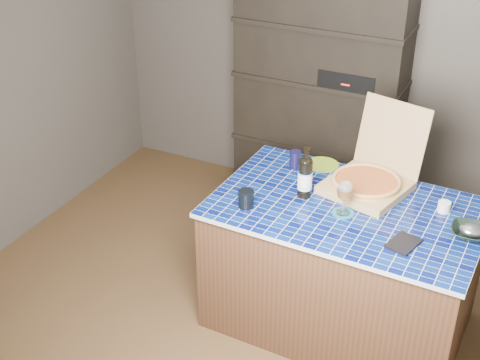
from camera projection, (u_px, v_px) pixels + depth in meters
The scene contains 14 objects.
room at pixel (222, 136), 3.50m from camera, with size 3.50×3.50×3.50m.
shelving_unit at pixel (320, 96), 4.86m from camera, with size 1.20×0.41×1.80m.
kitchen_island at pixel (342, 265), 3.91m from camera, with size 1.51×0.98×0.81m.
pizza_box at pixel (369, 179), 3.85m from camera, with size 0.54×0.61×0.47m.
mead_bottle at pixel (305, 177), 3.75m from camera, with size 0.09×0.09×0.32m.
teal_trivet at pixel (343, 213), 3.65m from camera, with size 0.12×0.12×0.01m, color #166577.
wine_glass at pixel (345, 191), 3.58m from camera, with size 0.09×0.09×0.20m.
tumbler at pixel (246, 199), 3.69m from camera, with size 0.09×0.09×0.10m, color black.
dvd_case at pixel (403, 243), 3.40m from camera, with size 0.13×0.18×0.01m, color black.
bowl at pixel (471, 232), 3.45m from camera, with size 0.21×0.21×0.05m, color black.
foil_contents at pixel (471, 230), 3.44m from camera, with size 0.12×0.10×0.06m, color #A4A6AF.
white_jar at pixel (444, 207), 3.66m from camera, with size 0.07×0.07×0.06m, color white.
navy_cup at pixel (295, 159), 4.09m from camera, with size 0.07×0.07×0.11m, color black.
green_trivet at pixel (322, 164), 4.14m from camera, with size 0.20×0.20×0.01m, color olive.
Camera 1 is at (1.48, -2.78, 2.78)m, focal length 50.00 mm.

